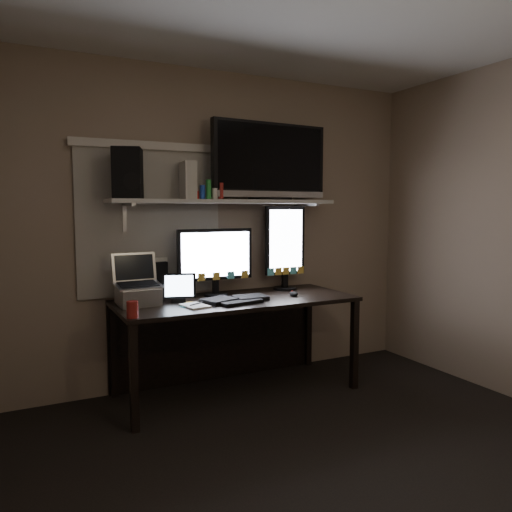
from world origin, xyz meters
TOP-DOWN VIEW (x-y plane):
  - floor at (0.00, 0.00)m, footprint 3.60×3.60m
  - back_wall at (0.00, 1.80)m, footprint 3.60×0.00m
  - window_blinds at (-0.55, 1.79)m, footprint 1.10×0.02m
  - desk at (0.00, 1.55)m, footprint 1.80×0.75m
  - wall_shelf at (0.00, 1.62)m, footprint 1.80×0.35m
  - monitor_landscape at (-0.09, 1.62)m, footprint 0.61×0.07m
  - monitor_portrait at (0.54, 1.64)m, footprint 0.36×0.07m
  - keyboard at (-0.05, 1.34)m, footprint 0.53×0.28m
  - mouse at (0.45, 1.33)m, footprint 0.09×0.11m
  - notepad at (-0.38, 1.28)m, footprint 0.18×0.23m
  - tablet at (-0.43, 1.49)m, footprint 0.26×0.17m
  - file_sorter at (-0.58, 1.71)m, footprint 0.25×0.16m
  - laptop at (-0.72, 1.50)m, footprint 0.33×0.27m
  - cup at (-0.85, 1.12)m, footprint 0.08×0.08m
  - sticky_notes at (-0.32, 1.37)m, footprint 0.30×0.23m
  - tv at (0.39, 1.62)m, footprint 1.04×0.25m
  - game_console at (-0.31, 1.64)m, footprint 0.10×0.24m
  - speaker at (-0.76, 1.60)m, footprint 0.26×0.29m
  - bottles at (-0.16, 1.57)m, footprint 0.25×0.12m

SIDE VIEW (x-z plane):
  - floor at x=0.00m, z-range 0.00..0.00m
  - desk at x=0.00m, z-range 0.19..0.92m
  - sticky_notes at x=-0.32m, z-range 0.73..0.73m
  - notepad at x=-0.38m, z-range 0.73..0.74m
  - keyboard at x=-0.05m, z-range 0.73..0.76m
  - mouse at x=0.45m, z-range 0.73..0.77m
  - cup at x=-0.85m, z-range 0.73..0.84m
  - tablet at x=-0.43m, z-range 0.73..0.94m
  - file_sorter at x=-0.58m, z-range 0.73..1.03m
  - laptop at x=-0.72m, z-range 0.73..1.09m
  - monitor_landscape at x=-0.09m, z-range 0.73..1.27m
  - monitor_portrait at x=0.54m, z-range 0.73..1.44m
  - back_wall at x=0.00m, z-range -0.55..3.05m
  - window_blinds at x=-0.55m, z-range 0.75..1.85m
  - wall_shelf at x=0.00m, z-range 1.45..1.48m
  - bottles at x=-0.16m, z-range 1.48..1.63m
  - game_console at x=-0.31m, z-range 1.48..1.76m
  - speaker at x=-0.76m, z-range 1.48..1.83m
  - tv at x=0.39m, z-range 1.48..2.10m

